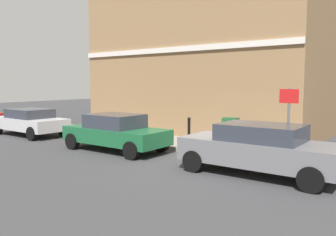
{
  "coord_description": "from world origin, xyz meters",
  "views": [
    {
      "loc": [
        -9.82,
        -5.67,
        2.6
      ],
      "look_at": [
        1.3,
        2.73,
        1.2
      ],
      "focal_mm": 37.1,
      "sensor_mm": 36.0,
      "label": 1
    }
  ],
  "objects_px": {
    "car_silver": "(30,121)",
    "utility_cabinet": "(230,134)",
    "bollard_far_kerb": "(140,128)",
    "car_grey": "(259,148)",
    "bollard_near_cabinet": "(189,129)",
    "car_green": "(116,132)",
    "street_sign": "(289,113)"
  },
  "relations": [
    {
      "from": "car_grey",
      "to": "utility_cabinet",
      "type": "distance_m",
      "value": 3.39
    },
    {
      "from": "car_green",
      "to": "utility_cabinet",
      "type": "bearing_deg",
      "value": -145.39
    },
    {
      "from": "car_silver",
      "to": "utility_cabinet",
      "type": "xyz_separation_m",
      "value": [
        2.32,
        -9.87,
        -0.03
      ]
    },
    {
      "from": "car_green",
      "to": "car_silver",
      "type": "xyz_separation_m",
      "value": [
        0.21,
        6.27,
        -0.03
      ]
    },
    {
      "from": "car_grey",
      "to": "car_green",
      "type": "distance_m",
      "value": 5.81
    },
    {
      "from": "car_green",
      "to": "street_sign",
      "type": "distance_m",
      "value": 6.36
    },
    {
      "from": "bollard_near_cabinet",
      "to": "car_green",
      "type": "bearing_deg",
      "value": 147.84
    },
    {
      "from": "bollard_near_cabinet",
      "to": "bollard_far_kerb",
      "type": "bearing_deg",
      "value": 122.31
    },
    {
      "from": "bollard_near_cabinet",
      "to": "utility_cabinet",
      "type": "bearing_deg",
      "value": -92.93
    },
    {
      "from": "car_green",
      "to": "street_sign",
      "type": "height_order",
      "value": "street_sign"
    },
    {
      "from": "utility_cabinet",
      "to": "car_silver",
      "type": "bearing_deg",
      "value": 103.2
    },
    {
      "from": "car_green",
      "to": "car_silver",
      "type": "distance_m",
      "value": 6.27
    },
    {
      "from": "utility_cabinet",
      "to": "street_sign",
      "type": "relative_size",
      "value": 0.5
    },
    {
      "from": "car_silver",
      "to": "car_grey",
      "type": "bearing_deg",
      "value": 179.31
    },
    {
      "from": "car_green",
      "to": "bollard_near_cabinet",
      "type": "bearing_deg",
      "value": -122.55
    },
    {
      "from": "car_silver",
      "to": "bollard_near_cabinet",
      "type": "xyz_separation_m",
      "value": [
        2.42,
        -7.92,
        -0.0
      ]
    },
    {
      "from": "bollard_near_cabinet",
      "to": "street_sign",
      "type": "bearing_deg",
      "value": -103.57
    },
    {
      "from": "utility_cabinet",
      "to": "bollard_near_cabinet",
      "type": "bearing_deg",
      "value": 87.07
    },
    {
      "from": "car_green",
      "to": "street_sign",
      "type": "xyz_separation_m",
      "value": [
        1.55,
        -6.1,
        0.93
      ]
    },
    {
      "from": "car_green",
      "to": "utility_cabinet",
      "type": "distance_m",
      "value": 4.4
    },
    {
      "from": "car_green",
      "to": "bollard_far_kerb",
      "type": "relative_size",
      "value": 4.11
    },
    {
      "from": "car_silver",
      "to": "street_sign",
      "type": "bearing_deg",
      "value": -173.27
    },
    {
      "from": "car_green",
      "to": "bollard_far_kerb",
      "type": "bearing_deg",
      "value": -86.9
    },
    {
      "from": "car_silver",
      "to": "bollard_far_kerb",
      "type": "height_order",
      "value": "car_silver"
    },
    {
      "from": "car_grey",
      "to": "bollard_near_cabinet",
      "type": "bearing_deg",
      "value": -33.45
    },
    {
      "from": "car_silver",
      "to": "utility_cabinet",
      "type": "relative_size",
      "value": 3.7
    },
    {
      "from": "car_silver",
      "to": "utility_cabinet",
      "type": "distance_m",
      "value": 10.14
    },
    {
      "from": "bollard_far_kerb",
      "to": "car_green",
      "type": "bearing_deg",
      "value": -176.51
    },
    {
      "from": "utility_cabinet",
      "to": "car_grey",
      "type": "bearing_deg",
      "value": -139.4
    },
    {
      "from": "bollard_near_cabinet",
      "to": "car_silver",
      "type": "bearing_deg",
      "value": 106.97
    },
    {
      "from": "car_grey",
      "to": "car_silver",
      "type": "xyz_separation_m",
      "value": [
        0.26,
        12.08,
        -0.06
      ]
    },
    {
      "from": "bollard_far_kerb",
      "to": "street_sign",
      "type": "relative_size",
      "value": 0.45
    }
  ]
}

